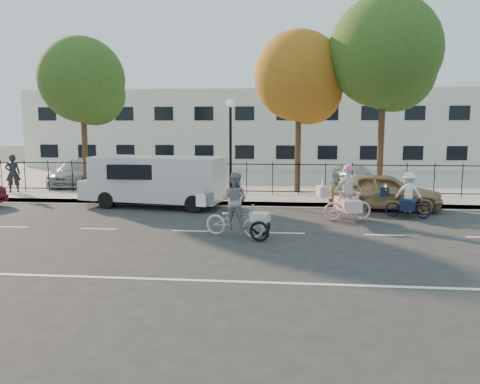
# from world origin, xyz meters

# --- Properties ---
(ground) EXTENTS (120.00, 120.00, 0.00)m
(ground) POSITION_xyz_m (0.00, 0.00, 0.00)
(ground) COLOR #333334
(road_markings) EXTENTS (60.00, 9.52, 0.01)m
(road_markings) POSITION_xyz_m (0.00, 0.00, 0.01)
(road_markings) COLOR silver
(road_markings) RESTS_ON ground
(curb) EXTENTS (60.00, 0.10, 0.15)m
(curb) POSITION_xyz_m (0.00, 5.05, 0.07)
(curb) COLOR #A8A399
(curb) RESTS_ON ground
(sidewalk) EXTENTS (60.00, 2.20, 0.15)m
(sidewalk) POSITION_xyz_m (0.00, 6.10, 0.07)
(sidewalk) COLOR #A8A399
(sidewalk) RESTS_ON ground
(parking_lot) EXTENTS (60.00, 15.60, 0.15)m
(parking_lot) POSITION_xyz_m (0.00, 15.00, 0.07)
(parking_lot) COLOR #A8A399
(parking_lot) RESTS_ON ground
(iron_fence) EXTENTS (58.00, 0.06, 1.50)m
(iron_fence) POSITION_xyz_m (0.00, 7.20, 0.90)
(iron_fence) COLOR black
(iron_fence) RESTS_ON sidewalk
(building) EXTENTS (34.00, 10.00, 6.00)m
(building) POSITION_xyz_m (0.00, 25.00, 3.00)
(building) COLOR silver
(building) RESTS_ON ground
(lamppost) EXTENTS (0.36, 0.36, 4.33)m
(lamppost) POSITION_xyz_m (0.50, 6.80, 3.11)
(lamppost) COLOR black
(lamppost) RESTS_ON sidewalk
(street_sign) EXTENTS (0.85, 0.06, 1.80)m
(street_sign) POSITION_xyz_m (-1.85, 6.80, 1.42)
(street_sign) COLOR black
(street_sign) RESTS_ON sidewalk
(zebra_trike) EXTENTS (2.27, 1.34, 1.95)m
(zebra_trike) POSITION_xyz_m (1.48, -0.57, 0.75)
(zebra_trike) COLOR silver
(zebra_trike) RESTS_ON ground
(unicorn_bike) EXTENTS (2.02, 1.44, 1.99)m
(unicorn_bike) POSITION_xyz_m (5.14, 2.22, 0.74)
(unicorn_bike) COLOR #F5BAD2
(unicorn_bike) RESTS_ON ground
(bull_bike) EXTENTS (1.83, 1.29, 1.65)m
(bull_bike) POSITION_xyz_m (7.39, 2.96, 0.66)
(bull_bike) COLOR black
(bull_bike) RESTS_ON ground
(white_van) EXTENTS (6.06, 2.79, 2.06)m
(white_van) POSITION_xyz_m (-2.30, 4.29, 1.14)
(white_van) COLOR silver
(white_van) RESTS_ON ground
(gold_sedan) EXTENTS (4.48, 2.17, 1.47)m
(gold_sedan) POSITION_xyz_m (6.88, 4.50, 0.74)
(gold_sedan) COLOR #9F8456
(gold_sedan) RESTS_ON ground
(pedestrian) EXTENTS (0.79, 0.72, 1.81)m
(pedestrian) POSITION_xyz_m (-9.96, 6.79, 1.06)
(pedestrian) COLOR black
(pedestrian) RESTS_ON sidewalk
(lot_car_a) EXTENTS (2.03, 4.61, 1.32)m
(lot_car_a) POSITION_xyz_m (-8.14, 9.80, 0.81)
(lot_car_a) COLOR #A4A8AC
(lot_car_a) RESTS_ON parking_lot
(lot_car_b) EXTENTS (2.63, 4.91, 1.31)m
(lot_car_b) POSITION_xyz_m (-4.22, 11.26, 0.81)
(lot_car_b) COLOR silver
(lot_car_b) RESTS_ON parking_lot
(lot_car_c) EXTENTS (1.77, 3.79, 1.20)m
(lot_car_c) POSITION_xyz_m (-5.57, 10.30, 0.75)
(lot_car_c) COLOR #4E5156
(lot_car_c) RESTS_ON parking_lot
(lot_car_d) EXTENTS (2.38, 3.74, 1.18)m
(lot_car_d) POSITION_xyz_m (6.68, 10.88, 0.74)
(lot_car_d) COLOR #B6BBBF
(lot_car_d) RESTS_ON parking_lot
(tree_west) EXTENTS (4.14, 4.14, 7.60)m
(tree_west) POSITION_xyz_m (-6.81, 8.26, 5.32)
(tree_west) COLOR #442D1D
(tree_west) RESTS_ON ground
(tree_mid) EXTENTS (4.20, 4.20, 7.70)m
(tree_mid) POSITION_xyz_m (3.70, 8.26, 5.39)
(tree_mid) COLOR #442D1D
(tree_mid) RESTS_ON ground
(tree_east) EXTENTS (4.89, 4.89, 8.96)m
(tree_east) POSITION_xyz_m (7.36, 7.36, 6.27)
(tree_east) COLOR #442D1D
(tree_east) RESTS_ON ground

